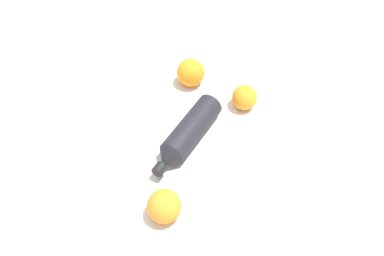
{
  "coord_description": "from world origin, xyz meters",
  "views": [
    {
      "loc": [
        -0.64,
        -0.18,
        0.78
      ],
      "look_at": [
        -0.03,
        -0.02,
        0.03
      ],
      "focal_mm": 35.86,
      "sensor_mm": 36.0,
      "label": 1
    }
  ],
  "objects_px": {
    "water_bottle": "(188,133)",
    "orange_1": "(245,97)",
    "orange_2": "(191,73)",
    "orange_0": "(164,206)"
  },
  "relations": [
    {
      "from": "orange_0",
      "to": "orange_1",
      "type": "relative_size",
      "value": 1.1
    },
    {
      "from": "orange_1",
      "to": "orange_2",
      "type": "relative_size",
      "value": 0.86
    },
    {
      "from": "orange_2",
      "to": "orange_0",
      "type": "bearing_deg",
      "value": -172.73
    },
    {
      "from": "orange_1",
      "to": "orange_2",
      "type": "xyz_separation_m",
      "value": [
        0.06,
        0.17,
        0.01
      ]
    },
    {
      "from": "orange_0",
      "to": "orange_1",
      "type": "height_order",
      "value": "orange_0"
    },
    {
      "from": "orange_1",
      "to": "orange_2",
      "type": "height_order",
      "value": "orange_2"
    },
    {
      "from": "orange_1",
      "to": "orange_2",
      "type": "bearing_deg",
      "value": 71.82
    },
    {
      "from": "water_bottle",
      "to": "orange_1",
      "type": "height_order",
      "value": "orange_1"
    },
    {
      "from": "water_bottle",
      "to": "orange_1",
      "type": "relative_size",
      "value": 3.77
    },
    {
      "from": "water_bottle",
      "to": "orange_0",
      "type": "distance_m",
      "value": 0.21
    }
  ]
}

